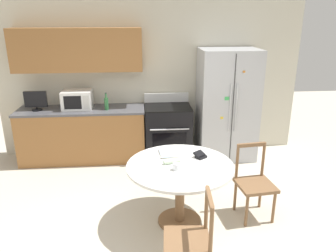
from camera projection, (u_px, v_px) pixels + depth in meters
ground_plane at (161, 241)px, 3.63m from camera, size 14.00×14.00×0.00m
back_wall at (133, 72)px, 5.58m from camera, size 5.20×0.44×2.60m
kitchen_counter at (83, 134)px, 5.54m from camera, size 2.08×0.64×0.90m
refrigerator at (227, 105)px, 5.53m from camera, size 0.96×0.73×1.86m
oven_range at (168, 131)px, 5.63m from camera, size 0.77×0.68×1.08m
microwave at (77, 100)px, 5.37m from camera, size 0.47×0.40×0.31m
countertop_tv at (36, 100)px, 5.26m from camera, size 0.35×0.16×0.32m
counter_bottle at (106, 103)px, 5.32m from camera, size 0.07×0.07×0.28m
dining_table at (180, 176)px, 3.77m from camera, size 1.23×1.23×0.76m
dining_chair_right at (254, 184)px, 3.96m from camera, size 0.46×0.46×0.90m
dining_chair_near at (190, 241)px, 2.96m from camera, size 0.45×0.45×0.90m
candle_glass at (176, 167)px, 3.59m from camera, size 0.08×0.08×0.08m
folded_napkin at (172, 161)px, 3.75m from camera, size 0.20×0.10×0.05m
wallet at (200, 155)px, 3.91m from camera, size 0.17×0.17×0.07m
mail_stack at (169, 153)px, 4.02m from camera, size 0.25×0.32×0.02m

